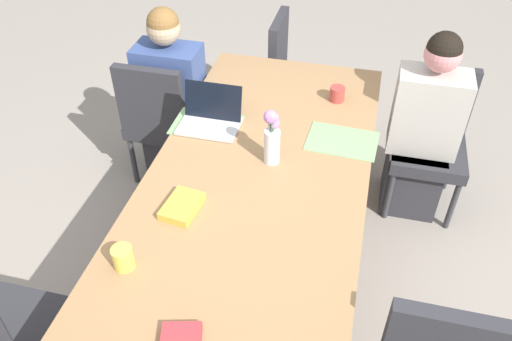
{
  "coord_description": "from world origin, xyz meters",
  "views": [
    {
      "loc": [
        -1.78,
        -0.44,
        2.37
      ],
      "look_at": [
        0.0,
        0.0,
        0.81
      ],
      "focal_mm": 36.08,
      "sensor_mm": 36.0,
      "label": 1
    }
  ],
  "objects": [
    {
      "name": "placemat_far_left_near",
      "position": [
        0.37,
        0.36,
        0.76
      ],
      "size": [
        0.26,
        0.36,
        0.0
      ],
      "primitive_type": "cube",
      "rotation": [
        0.0,
        0.0,
        -1.57
      ],
      "color": "#7FAD70",
      "rests_on": "dining_table"
    },
    {
      "name": "person_far_left_near",
      "position": [
        0.81,
        0.75,
        0.53
      ],
      "size": [
        0.36,
        0.4,
        1.19
      ],
      "color": "#2D2D33",
      "rests_on": "ground_plane"
    },
    {
      "name": "flower_vase",
      "position": [
        0.15,
        -0.04,
        0.91
      ],
      "size": [
        0.09,
        0.08,
        0.29
      ],
      "color": "silver",
      "rests_on": "dining_table"
    },
    {
      "name": "coffee_mug_centre_left",
      "position": [
        0.78,
        -0.29,
        0.8
      ],
      "size": [
        0.09,
        0.09,
        0.08
      ],
      "primitive_type": "cylinder",
      "color": "#AD3D38",
      "rests_on": "dining_table"
    },
    {
      "name": "person_near_left_mid",
      "position": [
        0.87,
        -0.81,
        0.53
      ],
      "size": [
        0.36,
        0.4,
        1.19
      ],
      "color": "#2D2D33",
      "rests_on": "ground_plane"
    },
    {
      "name": "chair_near_left_mid",
      "position": [
        0.94,
        -0.87,
        0.5
      ],
      "size": [
        0.44,
        0.44,
        0.9
      ],
      "color": "#2D2D33",
      "rests_on": "ground_plane"
    },
    {
      "name": "placemat_near_left_mid",
      "position": [
        0.39,
        -0.36,
        0.76
      ],
      "size": [
        0.28,
        0.37,
        0.0
      ],
      "primitive_type": "cube",
      "rotation": [
        0.0,
        0.0,
        1.52
      ],
      "color": "#7FAD70",
      "rests_on": "dining_table"
    },
    {
      "name": "laptop_far_left_near",
      "position": [
        0.37,
        0.34,
        0.8
      ],
      "size": [
        0.22,
        0.32,
        0.21
      ],
      "color": "silver",
      "rests_on": "dining_table"
    },
    {
      "name": "chair_far_left_near",
      "position": [
        0.74,
        0.81,
        0.5
      ],
      "size": [
        0.44,
        0.44,
        0.9
      ],
      "color": "#2D2D33",
      "rests_on": "ground_plane"
    },
    {
      "name": "ground_plane",
      "position": [
        0.0,
        0.0,
        0.0
      ],
      "size": [
        10.0,
        10.0,
        0.0
      ],
      "primitive_type": "plane",
      "color": "gray"
    },
    {
      "name": "dining_table",
      "position": [
        0.0,
        0.0,
        0.69
      ],
      "size": [
        2.36,
        1.05,
        0.76
      ],
      "color": "#9E754C",
      "rests_on": "ground_plane"
    },
    {
      "name": "chair_head_right_right_near",
      "position": [
        1.49,
        0.09,
        0.5
      ],
      "size": [
        0.44,
        0.44,
        0.9
      ],
      "color": "#2D2D33",
      "rests_on": "ground_plane"
    },
    {
      "name": "book_red_cover",
      "position": [
        -0.28,
        0.27,
        0.78
      ],
      "size": [
        0.22,
        0.16,
        0.04
      ],
      "primitive_type": "cube",
      "rotation": [
        0.0,
        0.0,
        -0.13
      ],
      "color": "gold",
      "rests_on": "dining_table"
    },
    {
      "name": "coffee_mug_near_left",
      "position": [
        -0.63,
        0.38,
        0.81
      ],
      "size": [
        0.08,
        0.08,
        0.1
      ],
      "primitive_type": "cylinder",
      "color": "#DBC64C",
      "rests_on": "dining_table"
    }
  ]
}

